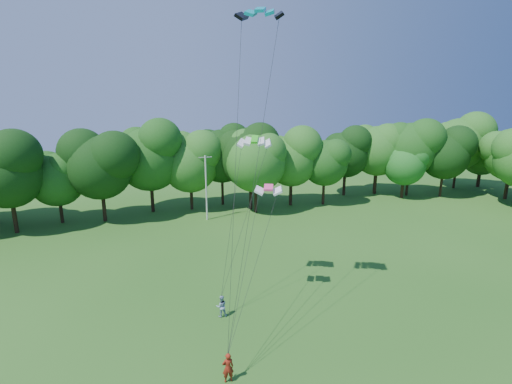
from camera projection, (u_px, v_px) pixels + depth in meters
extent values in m
cylinder|color=beige|center=(206.00, 188.00, 49.49)|extent=(0.21, 0.21, 8.21)
cube|color=beige|center=(205.00, 157.00, 48.49)|extent=(1.64, 0.20, 0.08)
imported|color=maroon|center=(228.00, 368.00, 22.55)|extent=(0.68, 0.46, 1.83)
imported|color=#8BA2C0|center=(221.00, 306.00, 29.03)|extent=(0.81, 0.64, 1.64)
cube|color=#0596A7|center=(260.00, 10.00, 24.28)|extent=(3.17, 2.35, 0.54)
cube|color=#32CE1F|center=(255.00, 139.00, 30.03)|extent=(2.71, 1.96, 0.52)
cube|color=#FF468D|center=(269.00, 188.00, 29.17)|extent=(2.23, 1.63, 0.34)
cylinder|color=#302512|center=(251.00, 193.00, 54.49)|extent=(0.40, 0.40, 4.49)
ellipsoid|color=black|center=(251.00, 150.00, 52.98)|extent=(8.98, 8.98, 9.79)
cylinder|color=#362515|center=(402.00, 187.00, 60.07)|extent=(0.41, 0.41, 3.36)
ellipsoid|color=#1C5C1C|center=(405.00, 158.00, 58.94)|extent=(6.73, 6.73, 7.34)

